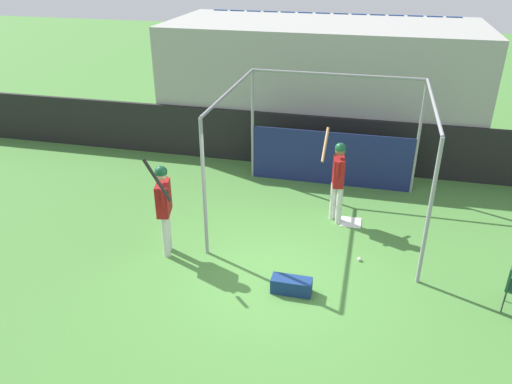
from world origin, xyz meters
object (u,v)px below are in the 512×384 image
object	(u,v)px
player_waiting	(164,202)
baseball	(359,259)
player_batter	(338,175)
equipment_bag	(291,285)

from	to	relation	value
player_waiting	baseball	size ratio (longest dim) A/B	28.51
player_batter	equipment_bag	xyz separation A→B (m)	(-0.48, -2.69, -0.96)
player_batter	baseball	xyz separation A→B (m)	(0.62, -1.44, -1.06)
player_batter	baseball	bearing A→B (deg)	-165.84
equipment_bag	baseball	xyz separation A→B (m)	(1.10, 1.24, -0.10)
player_batter	equipment_bag	bearing A→B (deg)	160.78
player_waiting	player_batter	bearing A→B (deg)	110.32
baseball	equipment_bag	bearing A→B (deg)	-131.45
player_batter	player_waiting	world-z (taller)	player_waiting
equipment_bag	baseball	bearing A→B (deg)	48.55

